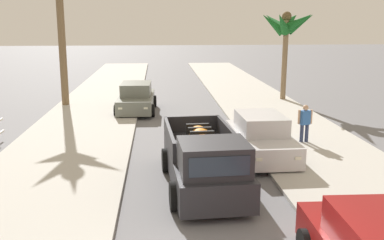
{
  "coord_description": "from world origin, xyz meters",
  "views": [
    {
      "loc": [
        -1.19,
        -6.31,
        4.75
      ],
      "look_at": [
        0.04,
        8.99,
        1.2
      ],
      "focal_mm": 40.28,
      "sensor_mm": 36.0,
      "label": 1
    }
  ],
  "objects_px": {
    "car_left_mid": "(136,98)",
    "pedestrian": "(305,122)",
    "palm_tree_right_fore": "(286,26)",
    "pickup_truck": "(204,162)",
    "car_right_near": "(261,137)"
  },
  "relations": [
    {
      "from": "car_left_mid",
      "to": "pedestrian",
      "type": "distance_m",
      "value": 9.69
    },
    {
      "from": "car_left_mid",
      "to": "palm_tree_right_fore",
      "type": "relative_size",
      "value": 0.8
    },
    {
      "from": "car_left_mid",
      "to": "palm_tree_right_fore",
      "type": "distance_m",
      "value": 9.78
    },
    {
      "from": "palm_tree_right_fore",
      "to": "pedestrian",
      "type": "xyz_separation_m",
      "value": [
        -1.89,
        -9.37,
        -3.51
      ]
    },
    {
      "from": "car_left_mid",
      "to": "pedestrian",
      "type": "xyz_separation_m",
      "value": [
        6.81,
        -6.89,
        0.2
      ]
    },
    {
      "from": "pickup_truck",
      "to": "pedestrian",
      "type": "relative_size",
      "value": 3.34
    },
    {
      "from": "car_right_near",
      "to": "palm_tree_right_fore",
      "type": "relative_size",
      "value": 0.8
    },
    {
      "from": "pedestrian",
      "to": "car_left_mid",
      "type": "bearing_deg",
      "value": 134.7
    },
    {
      "from": "car_right_near",
      "to": "palm_tree_right_fore",
      "type": "xyz_separation_m",
      "value": [
        3.94,
        10.72,
        3.71
      ]
    },
    {
      "from": "pickup_truck",
      "to": "car_left_mid",
      "type": "distance_m",
      "value": 11.32
    },
    {
      "from": "car_left_mid",
      "to": "car_right_near",
      "type": "bearing_deg",
      "value": -59.98
    },
    {
      "from": "pickup_truck",
      "to": "car_right_near",
      "type": "bearing_deg",
      "value": 50.46
    },
    {
      "from": "car_left_mid",
      "to": "pickup_truck",
      "type": "bearing_deg",
      "value": -77.55
    },
    {
      "from": "car_right_near",
      "to": "palm_tree_right_fore",
      "type": "distance_m",
      "value": 12.01
    },
    {
      "from": "palm_tree_right_fore",
      "to": "pedestrian",
      "type": "height_order",
      "value": "palm_tree_right_fore"
    }
  ]
}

